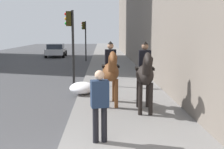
{
  "coord_description": "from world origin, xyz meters",
  "views": [
    {
      "loc": [
        -3.99,
        -0.99,
        2.66
      ],
      "look_at": [
        4.0,
        -1.3,
        1.4
      ],
      "focal_mm": 42.89,
      "sensor_mm": 36.0,
      "label": 1
    }
  ],
  "objects_px": {
    "traffic_light_near_curb": "(71,36)",
    "traffic_light_far_curb": "(85,34)",
    "mounted_horse_far": "(145,73)",
    "car_mid_lane": "(56,50)",
    "pedestrian_greeting": "(100,101)",
    "mounted_horse_near": "(111,71)"
  },
  "relations": [
    {
      "from": "pedestrian_greeting",
      "to": "car_mid_lane",
      "type": "distance_m",
      "value": 24.22
    },
    {
      "from": "mounted_horse_far",
      "to": "pedestrian_greeting",
      "type": "xyz_separation_m",
      "value": [
        -2.41,
        1.42,
        -0.28
      ]
    },
    {
      "from": "pedestrian_greeting",
      "to": "mounted_horse_far",
      "type": "bearing_deg",
      "value": -40.55
    },
    {
      "from": "traffic_light_far_curb",
      "to": "traffic_light_near_curb",
      "type": "bearing_deg",
      "value": -179.57
    },
    {
      "from": "mounted_horse_far",
      "to": "pedestrian_greeting",
      "type": "relative_size",
      "value": 1.34
    },
    {
      "from": "car_mid_lane",
      "to": "traffic_light_near_curb",
      "type": "height_order",
      "value": "traffic_light_near_curb"
    },
    {
      "from": "mounted_horse_near",
      "to": "traffic_light_far_curb",
      "type": "height_order",
      "value": "traffic_light_far_curb"
    },
    {
      "from": "car_mid_lane",
      "to": "traffic_light_near_curb",
      "type": "distance_m",
      "value": 17.02
    },
    {
      "from": "car_mid_lane",
      "to": "traffic_light_far_curb",
      "type": "xyz_separation_m",
      "value": [
        -4.47,
        -3.44,
        1.72
      ]
    },
    {
      "from": "traffic_light_near_curb",
      "to": "traffic_light_far_curb",
      "type": "xyz_separation_m",
      "value": [
        12.08,
        0.09,
        -0.01
      ]
    },
    {
      "from": "mounted_horse_far",
      "to": "car_mid_lane",
      "type": "distance_m",
      "value": 22.24
    },
    {
      "from": "mounted_horse_near",
      "to": "traffic_light_near_curb",
      "type": "bearing_deg",
      "value": -157.89
    },
    {
      "from": "mounted_horse_far",
      "to": "traffic_light_near_curb",
      "type": "distance_m",
      "value": 5.64
    },
    {
      "from": "mounted_horse_far",
      "to": "traffic_light_far_curb",
      "type": "height_order",
      "value": "traffic_light_far_curb"
    },
    {
      "from": "mounted_horse_near",
      "to": "traffic_light_near_curb",
      "type": "xyz_separation_m",
      "value": [
        3.9,
        1.79,
        1.14
      ]
    },
    {
      "from": "mounted_horse_far",
      "to": "traffic_light_far_curb",
      "type": "relative_size",
      "value": 0.61
    },
    {
      "from": "car_mid_lane",
      "to": "traffic_light_far_curb",
      "type": "height_order",
      "value": "traffic_light_far_curb"
    },
    {
      "from": "pedestrian_greeting",
      "to": "traffic_light_far_curb",
      "type": "distance_m",
      "value": 19.34
    },
    {
      "from": "mounted_horse_far",
      "to": "traffic_light_far_curb",
      "type": "distance_m",
      "value": 17.12
    },
    {
      "from": "pedestrian_greeting",
      "to": "car_mid_lane",
      "type": "bearing_deg",
      "value": 1.85
    },
    {
      "from": "mounted_horse_near",
      "to": "pedestrian_greeting",
      "type": "bearing_deg",
      "value": -8.93
    },
    {
      "from": "mounted_horse_near",
      "to": "pedestrian_greeting",
      "type": "height_order",
      "value": "mounted_horse_near"
    }
  ]
}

